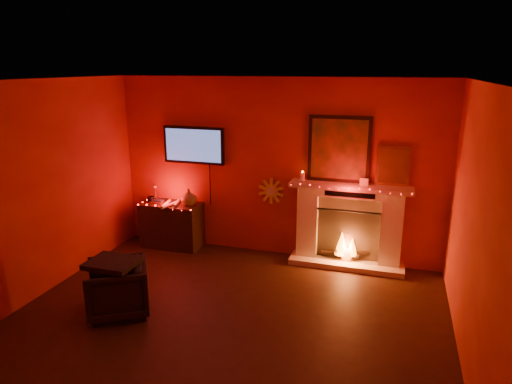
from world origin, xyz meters
TOP-DOWN VIEW (x-y plane):
  - room at (0.00, 0.00)m, footprint 5.00×5.00m
  - fireplace at (1.14, 2.39)m, footprint 1.72×0.40m
  - tv at (-1.30, 2.45)m, footprint 1.00×0.07m
  - sunburst_clock at (-0.05, 2.48)m, footprint 0.40×0.03m
  - console_table at (-1.64, 2.26)m, footprint 0.95×0.58m
  - armchair at (-1.29, 0.17)m, footprint 0.95×0.94m

SIDE VIEW (x-z plane):
  - armchair at x=-1.29m, z-range 0.00..0.63m
  - console_table at x=-1.64m, z-range -0.10..0.89m
  - fireplace at x=1.14m, z-range -0.37..1.81m
  - sunburst_clock at x=-0.05m, z-range 0.80..1.20m
  - room at x=0.00m, z-range -1.15..3.85m
  - tv at x=-1.30m, z-range 1.03..2.27m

